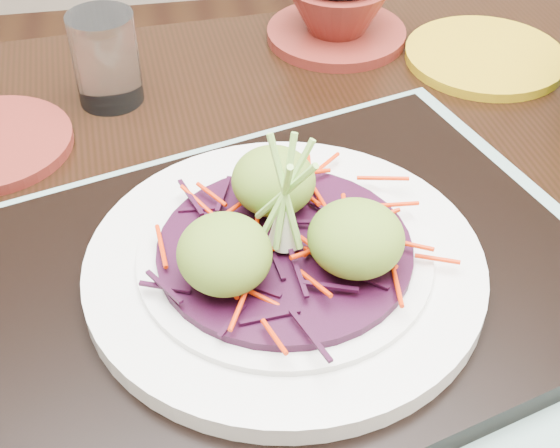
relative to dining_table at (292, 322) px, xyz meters
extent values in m
cube|color=black|center=(0.00, 0.00, 0.08)|extent=(1.25, 0.88, 0.04)
cube|color=gray|center=(-0.02, -0.06, 0.10)|extent=(0.60, 0.53, 0.00)
cube|color=black|center=(-0.02, -0.06, 0.11)|extent=(0.52, 0.44, 0.02)
cylinder|color=silver|center=(-0.02, -0.06, 0.13)|extent=(0.29, 0.29, 0.02)
cylinder|color=silver|center=(-0.02, -0.06, 0.14)|extent=(0.21, 0.21, 0.01)
cylinder|color=#2C0823|center=(-0.02, -0.06, 0.15)|extent=(0.18, 0.18, 0.01)
ellipsoid|color=#5B8026|center=(-0.06, -0.08, 0.17)|extent=(0.07, 0.07, 0.05)
ellipsoid|color=#5B8026|center=(0.03, -0.08, 0.17)|extent=(0.07, 0.07, 0.05)
ellipsoid|color=#5B8026|center=(-0.02, -0.01, 0.17)|extent=(0.07, 0.07, 0.05)
cylinder|color=white|center=(-0.14, 0.24, 0.15)|extent=(0.09, 0.09, 0.09)
cylinder|color=#5E1C16|center=(0.11, 0.33, 0.11)|extent=(0.16, 0.16, 0.01)
cylinder|color=#A98612|center=(0.26, 0.25, 0.10)|extent=(0.21, 0.21, 0.01)
camera|label=1|loc=(-0.09, -0.46, 0.53)|focal=50.00mm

